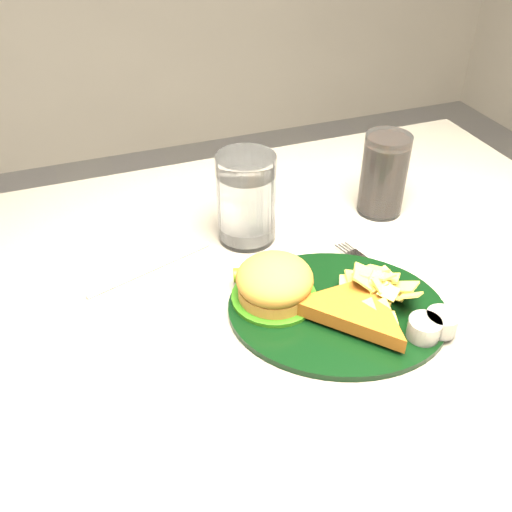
{
  "coord_description": "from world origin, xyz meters",
  "views": [
    {
      "loc": [
        -0.19,
        -0.55,
        1.25
      ],
      "look_at": [
        0.02,
        0.02,
        0.8
      ],
      "focal_mm": 40.0,
      "sensor_mm": 36.0,
      "label": 1
    }
  ],
  "objects_px": {
    "water_glass": "(246,199)",
    "fork_napkin": "(381,290)",
    "table": "(250,458)",
    "dinner_plate": "(339,294)",
    "cola_glass": "(384,175)"
  },
  "relations": [
    {
      "from": "cola_glass",
      "to": "fork_napkin",
      "type": "distance_m",
      "value": 0.22
    },
    {
      "from": "water_glass",
      "to": "cola_glass",
      "type": "xyz_separation_m",
      "value": [
        0.23,
        -0.0,
        -0.0
      ]
    },
    {
      "from": "table",
      "to": "cola_glass",
      "type": "bearing_deg",
      "value": 24.9
    },
    {
      "from": "water_glass",
      "to": "fork_napkin",
      "type": "xyz_separation_m",
      "value": [
        0.13,
        -0.19,
        -0.06
      ]
    },
    {
      "from": "dinner_plate",
      "to": "fork_napkin",
      "type": "bearing_deg",
      "value": 34.31
    },
    {
      "from": "table",
      "to": "water_glass",
      "type": "relative_size",
      "value": 8.72
    },
    {
      "from": "dinner_plate",
      "to": "cola_glass",
      "type": "bearing_deg",
      "value": 72.18
    },
    {
      "from": "table",
      "to": "cola_glass",
      "type": "relative_size",
      "value": 9.02
    },
    {
      "from": "dinner_plate",
      "to": "water_glass",
      "type": "distance_m",
      "value": 0.21
    },
    {
      "from": "water_glass",
      "to": "fork_napkin",
      "type": "bearing_deg",
      "value": -56.2
    },
    {
      "from": "table",
      "to": "fork_napkin",
      "type": "relative_size",
      "value": 7.3
    },
    {
      "from": "water_glass",
      "to": "cola_glass",
      "type": "height_order",
      "value": "water_glass"
    },
    {
      "from": "table",
      "to": "cola_glass",
      "type": "xyz_separation_m",
      "value": [
        0.27,
        0.13,
        0.44
      ]
    },
    {
      "from": "water_glass",
      "to": "dinner_plate",
      "type": "bearing_deg",
      "value": -75.4
    },
    {
      "from": "dinner_plate",
      "to": "fork_napkin",
      "type": "height_order",
      "value": "dinner_plate"
    }
  ]
}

